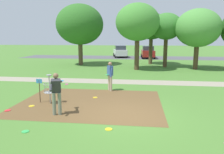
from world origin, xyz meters
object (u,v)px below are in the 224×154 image
player_foreground_watching (110,74)px  tree_mid_center (198,28)px  tree_near_left (151,26)px  frisbee_by_tee (8,110)px  tree_mid_right (137,22)px  parked_car_center_left (148,52)px  frisbee_far_left (95,98)px  frisbee_far_right (25,132)px  frisbee_scattered_a (67,84)px  frisbee_mid_grass (32,106)px  frisbee_scattered_b (109,129)px  disc_golf_basket (48,88)px  parked_car_leftmost (120,51)px  tree_far_left (166,27)px  tree_mid_left (80,25)px  player_throwing (56,91)px

player_foreground_watching → tree_mid_center: tree_mid_center is taller
tree_near_left → player_foreground_watching: bearing=-102.5°
frisbee_by_tee → tree_mid_right: (5.33, 12.87, 4.49)m
parked_car_center_left → frisbee_far_left: bearing=-98.8°
frisbee_far_right → frisbee_scattered_a: same height
tree_mid_right → parked_car_center_left: tree_mid_right is taller
frisbee_mid_grass → frisbee_far_right: size_ratio=1.05×
frisbee_scattered_a → tree_mid_center: size_ratio=0.04×
frisbee_far_right → frisbee_scattered_b: size_ratio=0.98×
disc_golf_basket → parked_car_leftmost: parked_car_leftmost is taller
tree_far_left → frisbee_scattered_a: bearing=-127.9°
frisbee_by_tee → frisbee_mid_grass: bearing=44.4°
frisbee_mid_grass → tree_near_left: bearing=70.0°
frisbee_by_tee → tree_near_left: tree_near_left is taller
tree_near_left → frisbee_scattered_b: bearing=-96.9°
frisbee_far_left → tree_mid_left: bearing=108.1°
frisbee_scattered_b → tree_mid_right: size_ratio=0.04×
tree_mid_center → parked_car_leftmost: bearing=124.3°
frisbee_mid_grass → tree_mid_left: 16.04m
player_foreground_watching → tree_far_left: bearing=68.3°
frisbee_far_left → tree_near_left: bearing=76.8°
tree_mid_right → frisbee_mid_grass: bearing=-110.8°
frisbee_by_tee → tree_mid_right: 14.63m
frisbee_by_tee → tree_mid_left: bearing=93.9°
frisbee_by_tee → tree_far_left: bearing=61.3°
tree_far_left → parked_car_leftmost: size_ratio=1.25×
frisbee_mid_grass → tree_far_left: 16.82m
frisbee_far_left → frisbee_scattered_a: same height
disc_golf_basket → frisbee_by_tee: bearing=-136.7°
frisbee_far_right → parked_car_center_left: (5.02, 27.20, 0.91)m
tree_near_left → frisbee_mid_grass: bearing=-110.0°
tree_mid_left → frisbee_far_right: bearing=-80.7°
frisbee_by_tee → frisbee_far_right: bearing=-46.0°
frisbee_mid_grass → tree_mid_right: bearing=69.2°
frisbee_far_left → parked_car_center_left: size_ratio=0.06×
tree_near_left → tree_mid_right: size_ratio=0.94×
disc_golf_basket → tree_mid_right: bearing=71.0°
player_foreground_watching → frisbee_scattered_a: bearing=156.0°
frisbee_far_right → frisbee_scattered_b: (2.74, 0.53, 0.00)m
player_throwing → frisbee_far_right: player_throwing is taller
frisbee_by_tee → frisbee_scattered_a: same height
frisbee_mid_grass → parked_car_center_left: parked_car_center_left is taller
frisbee_mid_grass → parked_car_leftmost: parked_car_leftmost is taller
disc_golf_basket → tree_mid_left: tree_mid_left is taller
frisbee_scattered_a → parked_car_center_left: parked_car_center_left is taller
frisbee_scattered_b → tree_near_left: bearing=83.1°
tree_mid_center → tree_far_left: 3.08m
frisbee_far_left → parked_car_leftmost: 24.06m
frisbee_by_tee → tree_mid_left: size_ratio=0.04×
disc_golf_basket → tree_mid_center: (9.77, 12.67, 3.23)m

